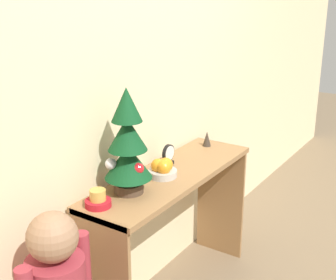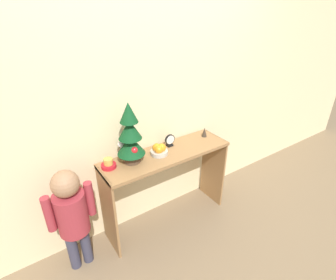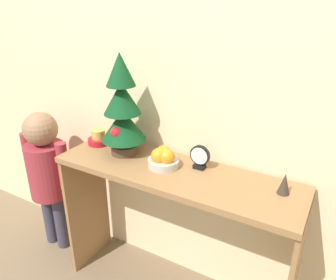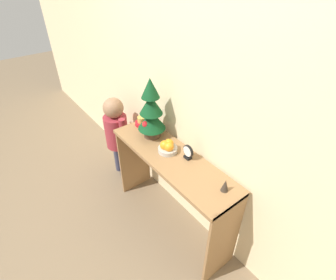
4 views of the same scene
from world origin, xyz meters
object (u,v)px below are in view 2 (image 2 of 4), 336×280
Objects in this scene: mini_tree at (130,135)px; child_figure at (71,212)px; desk_clock at (170,141)px; figurine at (204,132)px; fruit_bowl at (159,150)px; singing_bowl at (109,164)px.

mini_tree reaches higher than child_figure.
mini_tree is 4.41× the size of desk_clock.
fruit_bowl is at bearing -175.76° from figurine.
mini_tree reaches higher than fruit_bowl.
desk_clock is 0.40m from figurine.
figurine is at bearing 0.95° from mini_tree.
desk_clock is 1.26× the size of figurine.
fruit_bowl is 0.56m from figurine.
mini_tree is 0.73m from child_figure.
desk_clock reaches higher than fruit_bowl.
mini_tree is 3.42× the size of fruit_bowl.
child_figure is (-0.56, -0.07, -0.46)m from mini_tree.
mini_tree is at bearing 173.71° from fruit_bowl.
singing_bowl is 1.03× the size of desk_clock.
singing_bowl is 0.45m from child_figure.
singing_bowl is at bearing 14.08° from child_figure.
desk_clock is (0.62, 0.02, 0.03)m from singing_bowl.
singing_bowl is 1.30× the size of figurine.
figurine is (1.02, -0.01, 0.02)m from singing_bowl.
figurine is at bearing 3.35° from child_figure.
mini_tree reaches higher than singing_bowl.
mini_tree is at bearing 6.80° from child_figure.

